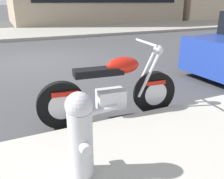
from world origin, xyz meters
TOP-DOWN VIEW (x-y plane):
  - ground_plane at (0.00, 0.00)m, footprint 260.00×260.00m
  - sidewalk_far_curb at (12.00, 6.77)m, footprint 120.00×5.00m
  - parking_stall_stripe at (0.00, -3.67)m, footprint 0.12×2.20m
  - parked_motorcycle at (0.37, -4.14)m, footprint 2.09×0.62m
  - fire_hydrant at (-0.46, -5.27)m, footprint 0.24×0.36m

SIDE VIEW (x-z plane):
  - ground_plane at x=0.00m, z-range 0.00..0.00m
  - parking_stall_stripe at x=0.00m, z-range 0.00..0.01m
  - sidewalk_far_curb at x=12.00m, z-range 0.00..0.14m
  - parked_motorcycle at x=0.37m, z-range -0.13..1.00m
  - fire_hydrant at x=-0.46m, z-range 0.16..0.98m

